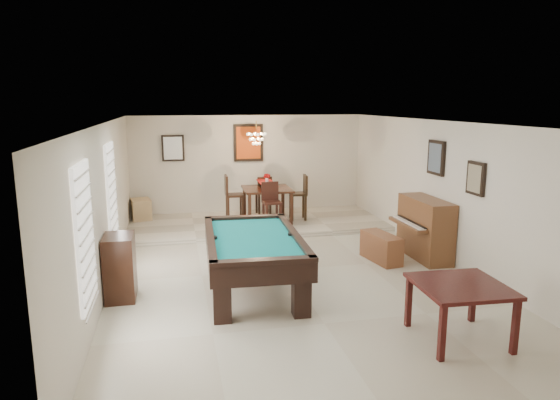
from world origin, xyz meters
name	(u,v)px	position (x,y,z in m)	size (l,w,h in m)	color
ground_plane	(287,270)	(0.00, 0.00, -0.01)	(6.00, 9.00, 0.02)	beige
wall_back	(248,166)	(0.00, 4.50, 1.30)	(6.00, 0.04, 2.60)	silver
wall_front	(404,295)	(0.00, -4.50, 1.30)	(6.00, 0.04, 2.60)	silver
wall_left	(106,206)	(-3.00, 0.00, 1.30)	(0.04, 9.00, 2.60)	silver
wall_right	(444,192)	(3.00, 0.00, 1.30)	(0.04, 9.00, 2.60)	silver
ceiling	(288,122)	(0.00, 0.00, 2.60)	(6.00, 9.00, 0.04)	white
dining_step	(257,223)	(0.00, 3.25, 0.06)	(6.00, 2.50, 0.12)	beige
window_left_front	(85,235)	(-2.97, -2.20, 1.40)	(0.06, 1.00, 1.70)	white
window_left_rear	(112,193)	(-2.97, 0.60, 1.40)	(0.06, 1.00, 1.70)	white
pool_table	(253,264)	(-0.75, -0.86, 0.44)	(1.43, 2.63, 0.88)	black
square_table	(459,312)	(1.51, -3.03, 0.37)	(1.06, 1.06, 0.73)	black
upright_piano	(419,229)	(2.59, 0.15, 0.57)	(0.77, 1.38, 1.15)	brown
piano_bench	(381,248)	(1.83, 0.11, 0.26)	(0.36, 0.94, 0.52)	brown
apothecary_chest	(120,267)	(-2.76, -0.73, 0.49)	(0.44, 0.65, 0.98)	black
dining_table	(267,202)	(0.25, 3.21, 0.58)	(1.11, 1.11, 0.92)	black
flower_vase	(267,178)	(0.25, 3.21, 1.16)	(0.14, 0.14, 0.23)	#B80F0F
dining_chair_south	(272,206)	(0.21, 2.44, 0.65)	(0.39, 0.39, 1.05)	black
dining_chair_north	(263,195)	(0.29, 3.98, 0.61)	(0.36, 0.36, 0.98)	black
dining_chair_west	(235,199)	(-0.53, 3.25, 0.68)	(0.42, 0.42, 1.13)	black
dining_chair_east	(298,197)	(1.01, 3.21, 0.66)	(0.40, 0.40, 1.09)	black
corner_bench	(141,209)	(-2.72, 4.03, 0.37)	(0.44, 0.55, 0.50)	tan
chandelier	(256,134)	(0.00, 3.20, 2.20)	(0.44, 0.44, 0.60)	#FFE5B2
back_painting	(248,143)	(0.00, 4.46, 1.90)	(0.75, 0.06, 0.95)	#D84C14
back_mirror	(173,148)	(-1.90, 4.46, 1.80)	(0.55, 0.06, 0.65)	white
right_picture_upper	(436,158)	(2.96, 0.30, 1.90)	(0.06, 0.55, 0.65)	slate
right_picture_lower	(476,178)	(2.96, -1.00, 1.70)	(0.06, 0.45, 0.55)	gray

